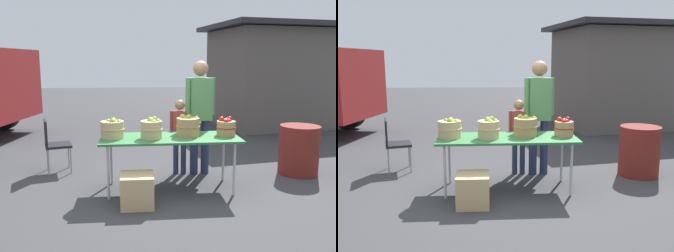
# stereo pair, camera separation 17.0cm
# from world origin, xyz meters

# --- Properties ---
(ground_plane) EXTENTS (40.00, 40.00, 0.00)m
(ground_plane) POSITION_xyz_m (0.00, 0.00, 0.00)
(ground_plane) COLOR #38383A
(market_table) EXTENTS (1.90, 0.76, 0.75)m
(market_table) POSITION_xyz_m (0.00, 0.00, 0.71)
(market_table) COLOR #2D6B38
(market_table) RESTS_ON ground
(apple_basket_green_0) EXTENTS (0.33, 0.33, 0.28)m
(apple_basket_green_0) POSITION_xyz_m (-0.78, 0.01, 0.88)
(apple_basket_green_0) COLOR tan
(apple_basket_green_0) RESTS_ON market_table
(apple_basket_green_1) EXTENTS (0.31, 0.31, 0.30)m
(apple_basket_green_1) POSITION_xyz_m (-0.26, -0.06, 0.88)
(apple_basket_green_1) COLOR tan
(apple_basket_green_1) RESTS_ON market_table
(apple_basket_green_2) EXTENTS (0.34, 0.34, 0.30)m
(apple_basket_green_2) POSITION_xyz_m (0.25, 0.05, 0.88)
(apple_basket_green_2) COLOR #A87F51
(apple_basket_green_2) RESTS_ON market_table
(apple_basket_red_0) EXTENTS (0.28, 0.28, 0.26)m
(apple_basket_red_0) POSITION_xyz_m (0.79, 0.04, 0.87)
(apple_basket_red_0) COLOR #A87F51
(apple_basket_red_0) RESTS_ON market_table
(vendor_adult) EXTENTS (0.47, 0.28, 1.78)m
(vendor_adult) POSITION_xyz_m (0.54, 0.67, 1.05)
(vendor_adult) COLOR #262D4C
(vendor_adult) RESTS_ON ground
(child_customer) EXTENTS (0.31, 0.18, 1.19)m
(child_customer) POSITION_xyz_m (0.22, 0.69, 0.70)
(child_customer) COLOR #262D4C
(child_customer) RESTS_ON ground
(food_kiosk) EXTENTS (3.96, 3.47, 2.74)m
(food_kiosk) POSITION_xyz_m (3.37, 4.93, 1.38)
(food_kiosk) COLOR #59514C
(food_kiosk) RESTS_ON ground
(folding_chair) EXTENTS (0.49, 0.49, 0.86)m
(folding_chair) POSITION_xyz_m (-1.78, 0.97, 0.51)
(folding_chair) COLOR black
(folding_chair) RESTS_ON ground
(trash_barrel) EXTENTS (0.62, 0.62, 0.78)m
(trash_barrel) POSITION_xyz_m (2.11, 0.52, 0.39)
(trash_barrel) COLOR maroon
(trash_barrel) RESTS_ON ground
(produce_crate) EXTENTS (0.40, 0.40, 0.40)m
(produce_crate) POSITION_xyz_m (-0.46, -0.55, 0.20)
(produce_crate) COLOR tan
(produce_crate) RESTS_ON ground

